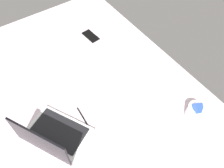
{
  "coord_description": "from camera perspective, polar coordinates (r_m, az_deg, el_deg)",
  "views": [
    {
      "loc": [
        -79.08,
        27.69,
        136.7
      ],
      "look_at": [
        -9.26,
        -20.53,
        24.0
      ],
      "focal_mm": 37.41,
      "sensor_mm": 36.0,
      "label": 1
    }
  ],
  "objects": [
    {
      "name": "cell_phone",
      "position": [
        1.8,
        -5.25,
        11.6
      ],
      "size": [
        14.57,
        8.07,
        0.8
      ],
      "primitive_type": "cube",
      "rotation": [
        0.0,
        0.0,
        4.81
      ],
      "color": "black",
      "rests_on": "bed_mattress"
    },
    {
      "name": "bed_mattress",
      "position": [
        1.53,
        -8.37,
        -4.6
      ],
      "size": [
        180.0,
        140.0,
        18.0
      ],
      "primitive_type": "cube",
      "color": "silver",
      "rests_on": "ground"
    },
    {
      "name": "charger_cable",
      "position": [
        1.36,
        -6.93,
        -8.42
      ],
      "size": [
        17.0,
        1.7,
        0.6
      ],
      "primitive_type": "cube",
      "rotation": [
        0.0,
        0.0,
        -0.07
      ],
      "color": "black",
      "rests_on": "bed_mattress"
    },
    {
      "name": "snack_cup",
      "position": [
        1.38,
        19.54,
        -6.38
      ],
      "size": [
        9.38,
        9.4,
        14.24
      ],
      "color": "silver",
      "rests_on": "bed_mattress"
    },
    {
      "name": "laptop",
      "position": [
        1.29,
        -14.24,
        -12.15
      ],
      "size": [
        39.94,
        35.82,
        23.0
      ],
      "rotation": [
        0.0,
        0.0,
        0.49
      ],
      "color": "silver",
      "rests_on": "bed_mattress"
    }
  ]
}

